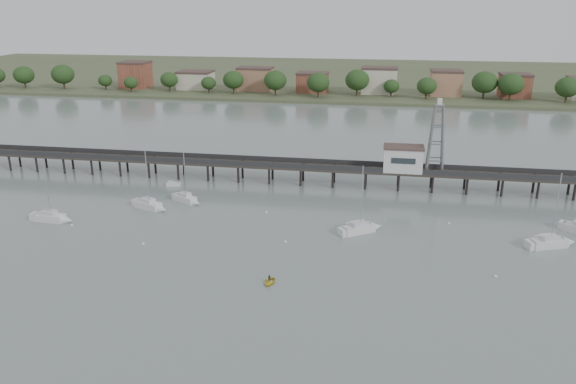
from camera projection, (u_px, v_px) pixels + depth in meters
name	position (u px, v px, depth m)	size (l,w,h in m)	color
ground_plane	(202.00, 331.00, 68.29)	(500.00, 500.00, 0.00)	slate
pier	(286.00, 166.00, 123.04)	(150.00, 5.00, 5.50)	#2D2823
pier_building	(403.00, 158.00, 118.12)	(8.40, 5.40, 5.30)	silver
lattice_tower	(437.00, 139.00, 115.66)	(3.20, 3.20, 15.50)	slate
sailboat_b	(188.00, 200.00, 111.44)	(6.66, 4.59, 10.91)	silver
sailboat_d	(555.00, 243.00, 91.76)	(8.32, 5.02, 13.26)	silver
sailboat_a	(55.00, 218.00, 102.07)	(7.64, 2.69, 12.48)	silver
sailboat_c	(364.00, 228.00, 97.60)	(7.56, 6.14, 12.67)	silver
sailboat_f	(152.00, 206.00, 108.03)	(7.74, 4.68, 12.39)	silver
white_tender	(173.00, 184.00, 121.89)	(3.22, 1.68, 1.20)	silver
yellow_dinghy	(269.00, 283.00, 79.91)	(1.96, 0.57, 2.75)	yellow
dinghy_occupant	(269.00, 283.00, 79.91)	(0.40, 1.09, 0.26)	black
mooring_buoys	(280.00, 235.00, 95.98)	(71.88, 20.63, 0.39)	#F0E9BB
far_shore	(346.00, 76.00, 291.42)	(500.00, 170.00, 10.40)	#475133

